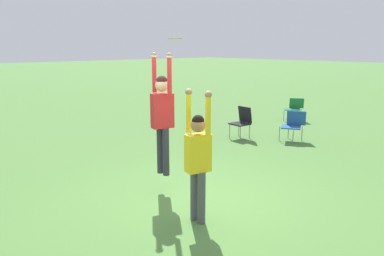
# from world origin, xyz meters

# --- Properties ---
(ground_plane) EXTENTS (120.00, 120.00, 0.00)m
(ground_plane) POSITION_xyz_m (0.00, 0.00, 0.00)
(ground_plane) COLOR #4C7A38
(person_jumping) EXTENTS (0.54, 0.43, 2.22)m
(person_jumping) POSITION_xyz_m (-0.68, -0.22, 1.52)
(person_jumping) COLOR #2D2D38
(person_jumping) RESTS_ON ground_plane
(person_defending) EXTENTS (0.52, 0.41, 2.05)m
(person_defending) POSITION_xyz_m (0.67, -0.60, 1.08)
(person_defending) COLOR #4C4C51
(person_defending) RESTS_ON ground_plane
(frisbee) EXTENTS (0.23, 0.23, 0.02)m
(frisbee) POSITION_xyz_m (-0.10, -0.38, 2.78)
(frisbee) COLOR yellow
(camping_chair_0) EXTENTS (0.52, 0.56, 0.92)m
(camping_chair_0) POSITION_xyz_m (-2.41, 4.06, 0.54)
(camping_chair_0) COLOR gray
(camping_chair_0) RESTS_ON ground_plane
(camping_chair_2) EXTENTS (0.70, 0.77, 0.82)m
(camping_chair_2) POSITION_xyz_m (-2.83, 7.45, 0.49)
(camping_chair_2) COLOR gray
(camping_chair_2) RESTS_ON ground_plane
(camping_chair_3) EXTENTS (0.73, 0.79, 0.85)m
(camping_chair_3) POSITION_xyz_m (-1.22, 4.90, 0.49)
(camping_chair_3) COLOR gray
(camping_chair_3) RESTS_ON ground_plane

